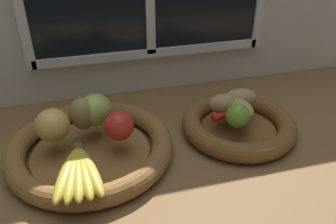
% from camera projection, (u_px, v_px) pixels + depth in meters
% --- Properties ---
extents(ground_plane, '(1.40, 0.90, 0.03)m').
position_uv_depth(ground_plane, '(178.00, 149.00, 0.83)').
color(ground_plane, brown).
extents(fruit_bowl_left, '(0.36, 0.36, 0.05)m').
position_uv_depth(fruit_bowl_left, '(90.00, 148.00, 0.77)').
color(fruit_bowl_left, brown).
rests_on(fruit_bowl_left, ground_plane).
extents(fruit_bowl_right, '(0.28, 0.28, 0.05)m').
position_uv_depth(fruit_bowl_right, '(238.00, 125.00, 0.85)').
color(fruit_bowl_right, brown).
rests_on(fruit_bowl_right, ground_plane).
extents(apple_red_right, '(0.06, 0.06, 0.06)m').
position_uv_depth(apple_red_right, '(119.00, 126.00, 0.75)').
color(apple_red_right, red).
rests_on(apple_red_right, fruit_bowl_left).
extents(apple_green_back, '(0.07, 0.07, 0.07)m').
position_uv_depth(apple_green_back, '(95.00, 110.00, 0.79)').
color(apple_green_back, '#99B74C').
rests_on(apple_green_back, fruit_bowl_left).
extents(apple_golden_left, '(0.07, 0.07, 0.07)m').
position_uv_depth(apple_golden_left, '(53.00, 125.00, 0.74)').
color(apple_golden_left, '#DBB756').
rests_on(apple_golden_left, fruit_bowl_left).
extents(pear_brown, '(0.06, 0.06, 0.08)m').
position_uv_depth(pear_brown, '(83.00, 114.00, 0.78)').
color(pear_brown, olive).
rests_on(pear_brown, fruit_bowl_left).
extents(banana_bunch_front, '(0.11, 0.17, 0.03)m').
position_uv_depth(banana_bunch_front, '(78.00, 172.00, 0.65)').
color(banana_bunch_front, gold).
rests_on(banana_bunch_front, fruit_bowl_left).
extents(potato_back, '(0.09, 0.06, 0.05)m').
position_uv_depth(potato_back, '(240.00, 98.00, 0.86)').
color(potato_back, '#A38451').
rests_on(potato_back, fruit_bowl_right).
extents(potato_oblong, '(0.08, 0.07, 0.05)m').
position_uv_depth(potato_oblong, '(223.00, 104.00, 0.84)').
color(potato_oblong, '#A38451').
rests_on(potato_oblong, fruit_bowl_right).
extents(potato_large, '(0.07, 0.09, 0.04)m').
position_uv_depth(potato_large, '(240.00, 109.00, 0.83)').
color(potato_large, tan).
rests_on(potato_large, fruit_bowl_right).
extents(lime_near, '(0.06, 0.06, 0.06)m').
position_uv_depth(lime_near, '(238.00, 115.00, 0.79)').
color(lime_near, '#6B9E33').
rests_on(lime_near, fruit_bowl_right).
extents(chili_pepper, '(0.12, 0.05, 0.02)m').
position_uv_depth(chili_pepper, '(234.00, 112.00, 0.84)').
color(chili_pepper, red).
rests_on(chili_pepper, fruit_bowl_right).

